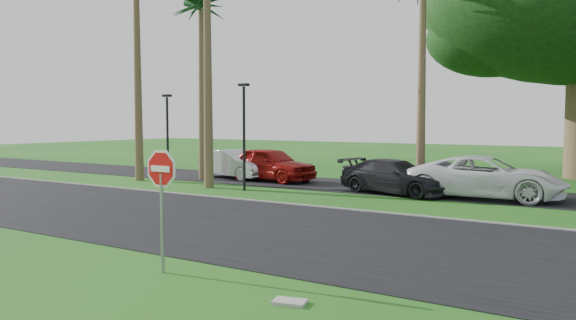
# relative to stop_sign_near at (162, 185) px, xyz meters

# --- Properties ---
(ground) EXTENTS (120.00, 120.00, 0.00)m
(ground) POSITION_rel_stop_sign_near_xyz_m (-0.50, 3.00, -1.77)
(ground) COLOR #154F13
(ground) RESTS_ON ground
(road) EXTENTS (120.00, 8.00, 0.02)m
(road) POSITION_rel_stop_sign_near_xyz_m (-0.50, 5.00, -1.76)
(road) COLOR black
(road) RESTS_ON ground
(parking_strip) EXTENTS (120.00, 5.00, 0.02)m
(parking_strip) POSITION_rel_stop_sign_near_xyz_m (-0.50, 15.50, -1.76)
(parking_strip) COLOR black
(parking_strip) RESTS_ON ground
(curb) EXTENTS (120.00, 0.12, 0.06)m
(curb) POSITION_rel_stop_sign_near_xyz_m (-0.50, 9.05, -1.74)
(curb) COLOR gray
(curb) RESTS_ON ground
(stop_sign_near) EXTENTS (1.05, 0.07, 2.62)m
(stop_sign_near) POSITION_rel_stop_sign_near_xyz_m (0.00, 0.00, 0.00)
(stop_sign_near) COLOR gray
(stop_sign_near) RESTS_ON ground
(palm_left_mid) EXTENTS (5.00, 5.00, 10.00)m
(palm_left_mid) POSITION_rel_stop_sign_near_xyz_m (-11.00, 14.00, 6.90)
(palm_left_mid) COLOR brown
(palm_left_mid) RESTS_ON ground
(streetlight_left) EXTENTS (0.45, 0.25, 4.34)m
(streetlight_left) POSITION_rel_stop_sign_near_xyz_m (-12.00, 12.50, 0.72)
(streetlight_left) COLOR black
(streetlight_left) RESTS_ON ground
(streetlight_right) EXTENTS (0.45, 0.25, 4.64)m
(streetlight_right) POSITION_rel_stop_sign_near_xyz_m (-6.50, 11.50, 0.88)
(streetlight_right) COLOR black
(streetlight_right) RESTS_ON ground
(car_silver) EXTENTS (4.72, 2.53, 1.48)m
(car_silver) POSITION_rel_stop_sign_near_xyz_m (-9.87, 15.28, -1.04)
(car_silver) COLOR #B7BBBF
(car_silver) RESTS_ON ground
(car_red) EXTENTS (5.18, 2.63, 1.69)m
(car_red) POSITION_rel_stop_sign_near_xyz_m (-7.69, 15.27, -0.93)
(car_red) COLOR maroon
(car_red) RESTS_ON ground
(car_dark) EXTENTS (5.19, 2.96, 1.42)m
(car_dark) POSITION_rel_stop_sign_near_xyz_m (-0.49, 13.89, -1.07)
(car_dark) COLOR black
(car_dark) RESTS_ON ground
(car_minivan) EXTENTS (6.05, 3.02, 1.65)m
(car_minivan) POSITION_rel_stop_sign_near_xyz_m (3.00, 14.47, -0.95)
(car_minivan) COLOR white
(car_minivan) RESTS_ON ground
(utility_slab) EXTENTS (0.62, 0.47, 0.06)m
(utility_slab) POSITION_rel_stop_sign_near_xyz_m (3.17, -0.27, -1.74)
(utility_slab) COLOR #999891
(utility_slab) RESTS_ON ground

